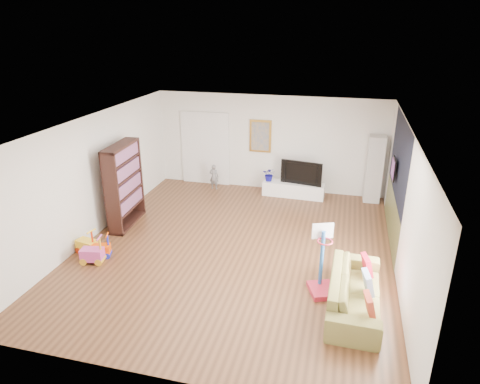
% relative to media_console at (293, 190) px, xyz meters
% --- Properties ---
extents(floor, '(6.50, 7.50, 0.00)m').
position_rel_media_console_xyz_m(floor, '(-0.80, -3.28, -0.20)').
color(floor, brown).
rests_on(floor, ground).
extents(ceiling, '(6.50, 7.50, 0.00)m').
position_rel_media_console_xyz_m(ceiling, '(-0.80, -3.28, 2.50)').
color(ceiling, white).
rests_on(ceiling, ground).
extents(wall_back, '(6.50, 0.00, 2.70)m').
position_rel_media_console_xyz_m(wall_back, '(-0.80, 0.47, 1.15)').
color(wall_back, silver).
rests_on(wall_back, ground).
extents(wall_front, '(6.50, 0.00, 2.70)m').
position_rel_media_console_xyz_m(wall_front, '(-0.80, -7.03, 1.15)').
color(wall_front, silver).
rests_on(wall_front, ground).
extents(wall_left, '(0.00, 7.50, 2.70)m').
position_rel_media_console_xyz_m(wall_left, '(-4.05, -3.28, 1.15)').
color(wall_left, white).
rests_on(wall_left, ground).
extents(wall_right, '(0.00, 7.50, 2.70)m').
position_rel_media_console_xyz_m(wall_right, '(2.45, -3.28, 1.15)').
color(wall_right, silver).
rests_on(wall_right, ground).
extents(navy_accent, '(0.01, 3.20, 1.70)m').
position_rel_media_console_xyz_m(navy_accent, '(2.43, -1.88, 1.65)').
color(navy_accent, black).
rests_on(navy_accent, wall_right).
extents(olive_wainscot, '(0.01, 3.20, 1.00)m').
position_rel_media_console_xyz_m(olive_wainscot, '(2.43, -1.88, 0.30)').
color(olive_wainscot, brown).
rests_on(olive_wainscot, wall_right).
extents(doorway, '(1.45, 0.06, 2.10)m').
position_rel_media_console_xyz_m(doorway, '(-2.70, 0.43, 0.85)').
color(doorway, white).
rests_on(doorway, ground).
extents(painting_back, '(0.62, 0.06, 0.92)m').
position_rel_media_console_xyz_m(painting_back, '(-1.05, 0.43, 1.35)').
color(painting_back, gold).
rests_on(painting_back, wall_back).
extents(artwork_right, '(0.04, 0.56, 0.46)m').
position_rel_media_console_xyz_m(artwork_right, '(2.37, -1.68, 1.35)').
color(artwork_right, '#7F3F8C').
rests_on(artwork_right, wall_right).
extents(media_console, '(1.71, 0.48, 0.40)m').
position_rel_media_console_xyz_m(media_console, '(0.00, 0.00, 0.00)').
color(media_console, white).
rests_on(media_console, ground).
extents(tall_cabinet, '(0.43, 0.43, 1.80)m').
position_rel_media_console_xyz_m(tall_cabinet, '(2.10, 0.20, 0.70)').
color(tall_cabinet, silver).
rests_on(tall_cabinet, ground).
extents(bookshelf, '(0.44, 1.37, 1.97)m').
position_rel_media_console_xyz_m(bookshelf, '(-3.64, -2.73, 0.79)').
color(bookshelf, black).
rests_on(bookshelf, ground).
extents(sofa, '(0.88, 2.16, 0.62)m').
position_rel_media_console_xyz_m(sofa, '(1.67, -4.75, 0.11)').
color(sofa, olive).
rests_on(sofa, ground).
extents(basketball_hoop, '(0.61, 0.66, 1.29)m').
position_rel_media_console_xyz_m(basketball_hoop, '(1.12, -4.47, 0.45)').
color(basketball_hoop, '#BE223A').
rests_on(basketball_hoop, ground).
extents(ride_on_yellow, '(0.46, 0.33, 0.56)m').
position_rel_media_console_xyz_m(ride_on_yellow, '(-3.77, -4.24, 0.08)').
color(ride_on_yellow, yellow).
rests_on(ride_on_yellow, ground).
extents(ride_on_orange, '(0.44, 0.35, 0.51)m').
position_rel_media_console_xyz_m(ride_on_orange, '(-3.40, -4.32, 0.06)').
color(ride_on_orange, '#FD4F04').
rests_on(ride_on_orange, ground).
extents(ride_on_pink, '(0.48, 0.34, 0.58)m').
position_rel_media_console_xyz_m(ride_on_pink, '(-3.44, -4.57, 0.09)').
color(ride_on_pink, '#CD449A').
rests_on(ride_on_pink, ground).
extents(child, '(0.28, 0.19, 0.74)m').
position_rel_media_console_xyz_m(child, '(-2.32, 0.00, 0.17)').
color(child, slate).
rests_on(child, ground).
extents(tv, '(1.15, 0.34, 0.66)m').
position_rel_media_console_xyz_m(tv, '(0.22, 0.04, 0.53)').
color(tv, black).
rests_on(tv, media_console).
extents(vase_plant, '(0.37, 0.33, 0.39)m').
position_rel_media_console_xyz_m(vase_plant, '(-0.69, -0.01, 0.39)').
color(vase_plant, navy).
rests_on(vase_plant, media_console).
extents(pillow_left, '(0.15, 0.36, 0.34)m').
position_rel_media_console_xyz_m(pillow_left, '(1.88, -5.35, 0.29)').
color(pillow_left, '#AA3B27').
rests_on(pillow_left, sofa).
extents(pillow_center, '(0.17, 0.38, 0.37)m').
position_rel_media_console_xyz_m(pillow_center, '(1.87, -4.72, 0.29)').
color(pillow_center, white).
rests_on(pillow_center, sofa).
extents(pillow_right, '(0.18, 0.36, 0.35)m').
position_rel_media_console_xyz_m(pillow_right, '(1.86, -4.16, 0.29)').
color(pillow_right, '#B5132C').
rests_on(pillow_right, sofa).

